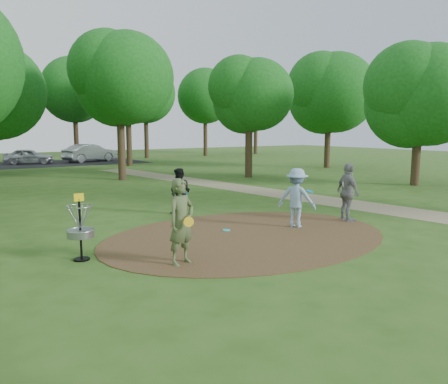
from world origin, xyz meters
TOP-DOWN VIEW (x-y plane):
  - ground at (0.00, 0.00)m, footprint 100.00×100.00m
  - dirt_clearing at (0.00, 0.00)m, footprint 8.40×8.40m
  - footpath at (6.50, 2.00)m, footprint 7.55×39.89m
  - parking_lot at (2.00, 30.00)m, footprint 14.00×8.00m
  - player_observer_with_disc at (-2.74, -1.23)m, footprint 0.80×0.67m
  - player_throwing_with_disc at (1.90, 0.09)m, footprint 1.33×1.34m
  - player_walking_with_disc at (-0.14, 3.72)m, footprint 0.93×0.99m
  - player_waiting_with_disc at (3.83, -0.21)m, footprint 0.76×1.19m
  - disc_ground_cyan at (-0.16, 0.84)m, footprint 0.22×0.22m
  - disc_ground_red at (-1.17, 2.13)m, footprint 0.22×0.22m
  - car_left at (-0.45, 30.38)m, footprint 4.17×2.63m
  - car_right at (4.72, 30.27)m, footprint 5.14×3.07m
  - disc_golf_basket at (-4.50, 0.30)m, footprint 0.63×0.63m
  - tree_ring at (0.71, 9.20)m, footprint 37.54×45.43m

SIDE VIEW (x-z plane):
  - ground at x=0.00m, z-range 0.00..0.00m
  - parking_lot at x=2.00m, z-range 0.00..0.01m
  - footpath at x=6.50m, z-range 0.00..0.01m
  - dirt_clearing at x=0.00m, z-range 0.00..0.02m
  - disc_ground_cyan at x=-0.16m, z-range 0.02..0.04m
  - disc_ground_red at x=-1.17m, z-range 0.02..0.04m
  - car_left at x=-0.45m, z-range 0.00..1.32m
  - car_right at x=4.72m, z-range 0.00..1.60m
  - player_walking_with_disc at x=-0.14m, z-range 0.00..1.63m
  - disc_golf_basket at x=-4.50m, z-range 0.10..1.64m
  - player_throwing_with_disc at x=1.90m, z-range 0.00..1.80m
  - player_waiting_with_disc at x=3.83m, z-range 0.00..1.89m
  - player_observer_with_disc at x=-2.74m, z-range 0.00..1.91m
  - tree_ring at x=0.71m, z-range 0.63..9.78m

